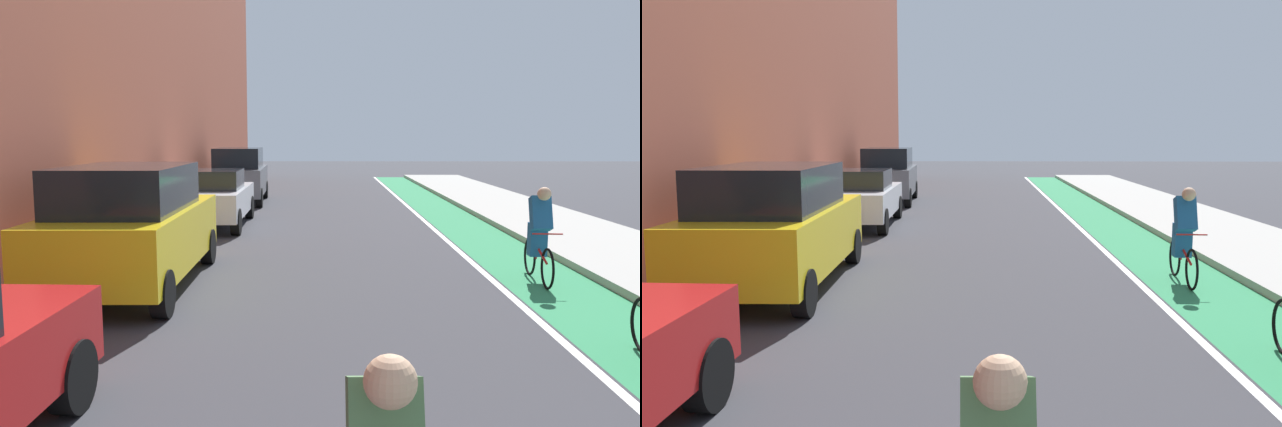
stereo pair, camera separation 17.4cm
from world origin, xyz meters
The scene contains 9 objects.
ground_plane centered at (0.00, 15.71, 0.00)m, with size 86.73×86.73×0.00m, color #38383D.
bike_lane_paint centered at (3.55, 17.71, 0.00)m, with size 1.60×39.42×0.00m, color #2D8451.
lane_divider_stripe centered at (2.65, 17.71, 0.00)m, with size 0.12×39.42×0.00m, color white.
sidewalk_right centered at (5.90, 17.71, 0.07)m, with size 3.11×39.42×0.14m, color #A8A59E.
building_facade_left centered at (-6.14, 17.69, 5.71)m, with size 4.15×39.42×11.43m.
parked_suv_yellow_cab centered at (-3.30, 10.96, 1.02)m, with size 2.05×4.75×1.98m.
parked_sedan_white centered at (-3.30, 17.80, 0.79)m, with size 2.06×4.31×1.53m.
parked_suv_gray centered at (-3.30, 23.69, 1.02)m, with size 1.99×4.39×1.98m.
cyclist_trailing centered at (3.38, 11.41, 0.81)m, with size 0.48×1.71×1.61m.
Camera 1 is at (-0.20, 0.95, 2.46)m, focal length 35.51 mm.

